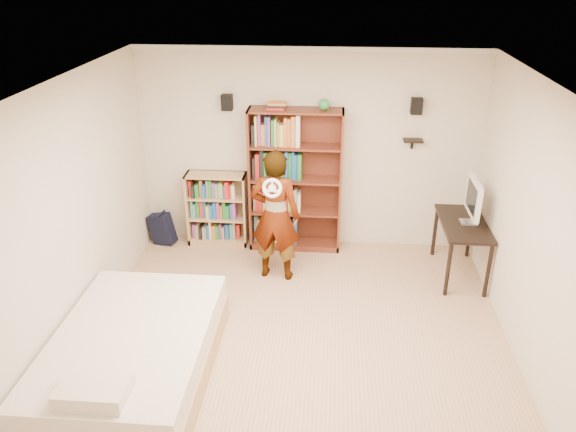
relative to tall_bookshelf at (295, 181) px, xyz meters
The scene contains 14 objects.
ground 2.52m from the tall_bookshelf, 86.04° to the right, with size 4.50×5.00×0.01m, color tan.
room_shell 2.46m from the tall_bookshelf, 86.04° to the right, with size 4.52×5.02×2.71m.
crown_molding 2.88m from the tall_bookshelf, 86.04° to the right, with size 4.50×5.00×0.06m.
speaker_left 1.36m from the tall_bookshelf, behind, with size 0.14×0.12×0.20m, color black.
speaker_right 1.83m from the tall_bookshelf, ahead, with size 0.14×0.12×0.20m, color black.
wall_shelf 1.62m from the tall_bookshelf, ahead, with size 0.25×0.16×0.03m, color black.
tall_bookshelf is the anchor object (origin of this frame).
low_bookshelf 1.18m from the tall_bookshelf, behind, with size 0.82×0.31×1.03m, color tan, non-canonical shape.
computer_desk 2.29m from the tall_bookshelf, 15.94° to the right, with size 0.54×1.08×0.74m, color black, non-canonical shape.
imac 2.26m from the tall_bookshelf, 15.93° to the right, with size 0.11×0.55×0.55m, color white, non-canonical shape.
daybed 3.20m from the tall_bookshelf, 115.58° to the right, with size 1.44×2.21×0.65m, color silver, non-canonical shape.
person 0.85m from the tall_bookshelf, 102.78° to the right, with size 0.61×0.40×1.68m, color black.
wii_wheel 1.20m from the tall_bookshelf, 99.32° to the right, with size 0.23×0.23×0.04m, color white.
navy_bag 2.01m from the tall_bookshelf, behind, with size 0.34×0.22×0.46m, color black, non-canonical shape.
Camera 1 is at (0.30, -4.64, 3.73)m, focal length 35.00 mm.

